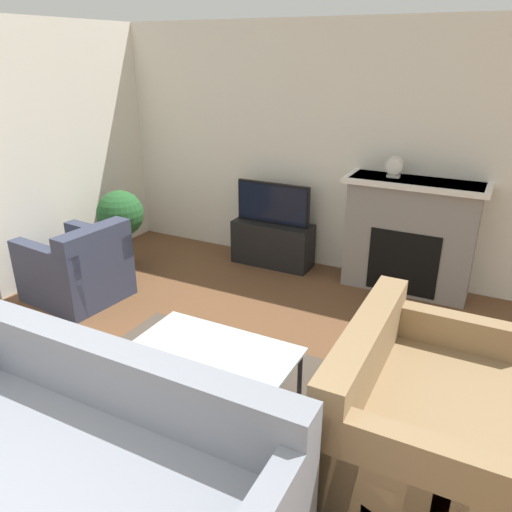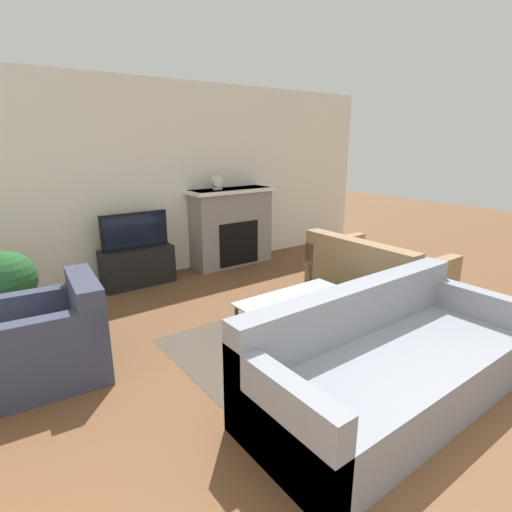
# 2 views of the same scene
# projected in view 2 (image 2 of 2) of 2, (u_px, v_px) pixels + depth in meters

# --- Properties ---
(wall_back) EXTENTS (7.99, 0.06, 2.70)m
(wall_back) POSITION_uv_depth(u_px,v_px,m) (153.00, 181.00, 5.54)
(wall_back) COLOR silver
(wall_back) RESTS_ON ground_plane
(area_rug) EXTENTS (2.38, 1.95, 0.00)m
(area_rug) POSITION_uv_depth(u_px,v_px,m) (309.00, 344.00, 3.86)
(area_rug) COLOR #4C4238
(area_rug) RESTS_ON ground_plane
(fireplace) EXTENTS (1.39, 0.48, 1.19)m
(fireplace) POSITION_uv_depth(u_px,v_px,m) (231.00, 226.00, 6.21)
(fireplace) COLOR gray
(fireplace) RESTS_ON ground_plane
(tv_stand) EXTENTS (0.95, 0.35, 0.52)m
(tv_stand) POSITION_uv_depth(u_px,v_px,m) (138.00, 266.00, 5.39)
(tv_stand) COLOR black
(tv_stand) RESTS_ON ground_plane
(tv) EXTENTS (0.89, 0.06, 0.48)m
(tv) POSITION_uv_depth(u_px,v_px,m) (135.00, 231.00, 5.25)
(tv) COLOR black
(tv) RESTS_ON tv_stand
(couch_sectional) EXTENTS (2.34, 0.98, 0.82)m
(couch_sectional) POSITION_uv_depth(u_px,v_px,m) (387.00, 365.00, 2.98)
(couch_sectional) COLOR gray
(couch_sectional) RESTS_ON ground_plane
(couch_loveseat) EXTENTS (1.00, 1.49, 0.82)m
(couch_loveseat) POSITION_uv_depth(u_px,v_px,m) (375.00, 279.00, 4.81)
(couch_loveseat) COLOR #8C704C
(couch_loveseat) RESTS_ON ground_plane
(armchair_by_window) EXTENTS (0.96, 0.88, 0.82)m
(armchair_by_window) POSITION_uv_depth(u_px,v_px,m) (50.00, 343.00, 3.27)
(armchair_by_window) COLOR #33384C
(armchair_by_window) RESTS_ON ground_plane
(coffee_table) EXTENTS (1.18, 0.75, 0.42)m
(coffee_table) POSITION_uv_depth(u_px,v_px,m) (303.00, 304.00, 3.83)
(coffee_table) COLOR #333338
(coffee_table) RESTS_ON ground_plane
(potted_plant) EXTENTS (0.53, 0.53, 0.91)m
(potted_plant) POSITION_uv_depth(u_px,v_px,m) (7.00, 283.00, 3.76)
(potted_plant) COLOR #47474C
(potted_plant) RESTS_ON ground_plane
(mantel_clock) EXTENTS (0.18, 0.07, 0.21)m
(mantel_clock) POSITION_uv_depth(u_px,v_px,m) (217.00, 182.00, 5.89)
(mantel_clock) COLOR beige
(mantel_clock) RESTS_ON fireplace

